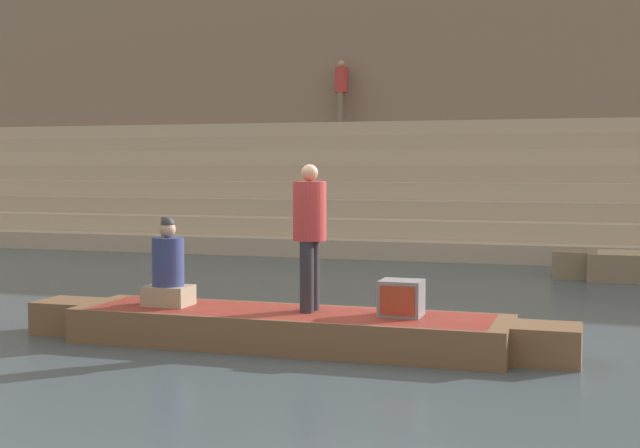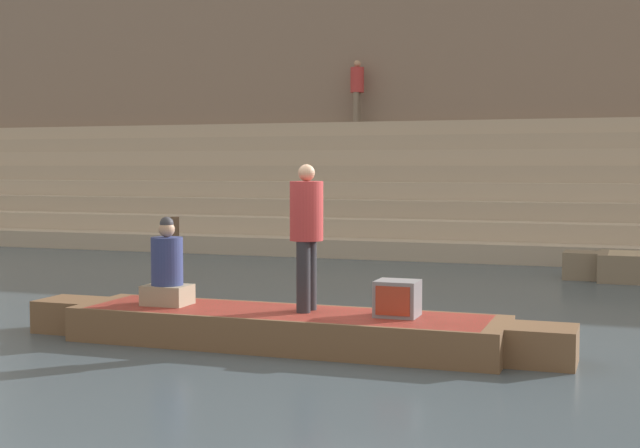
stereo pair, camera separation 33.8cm
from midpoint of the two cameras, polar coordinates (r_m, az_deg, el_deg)
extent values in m
plane|color=#3D4C56|center=(10.38, 0.96, -7.39)|extent=(120.00, 120.00, 0.00)
cube|color=tan|center=(21.55, 9.77, -1.11)|extent=(36.00, 6.16, 0.40)
cube|color=#B2A28D|center=(21.90, 9.92, 0.02)|extent=(36.00, 5.39, 0.40)
cube|color=tan|center=(22.26, 10.06, 1.12)|extent=(36.00, 4.62, 0.40)
cube|color=#B2A28D|center=(22.63, 10.20, 2.17)|extent=(36.00, 3.85, 0.40)
cube|color=tan|center=(23.00, 10.33, 3.20)|extent=(36.00, 3.08, 0.40)
cube|color=#B2A28D|center=(23.39, 10.47, 4.19)|extent=(36.00, 2.31, 0.40)
cube|color=tan|center=(23.77, 10.59, 5.14)|extent=(36.00, 1.54, 0.40)
cube|color=#B2A28D|center=(24.17, 10.72, 6.07)|extent=(36.00, 0.77, 0.40)
cube|color=#7F6B5B|center=(25.21, 11.02, 8.29)|extent=(34.20, 1.20, 8.06)
cube|color=#4C4037|center=(24.57, 10.74, -0.29)|extent=(34.20, 0.12, 0.60)
cube|color=brown|center=(9.97, -3.08, -6.72)|extent=(4.91, 1.18, 0.39)
cube|color=#993328|center=(9.94, -3.08, -5.76)|extent=(4.52, 1.08, 0.05)
cube|color=brown|center=(9.37, 13.30, -7.49)|extent=(0.69, 0.65, 0.39)
cube|color=brown|center=(11.25, -16.61, -5.67)|extent=(0.69, 0.65, 0.39)
cylinder|color=olive|center=(10.85, -5.45, -5.37)|extent=(2.32, 0.04, 0.04)
cylinder|color=#28282D|center=(9.99, -1.45, -3.28)|extent=(0.16, 0.16, 0.79)
cylinder|color=#28282D|center=(9.80, -1.84, -3.41)|extent=(0.16, 0.16, 0.79)
cylinder|color=#B23333|center=(9.84, -1.65, 0.84)|extent=(0.37, 0.37, 0.66)
sphere|color=tan|center=(9.82, -1.66, 3.30)|extent=(0.19, 0.19, 0.19)
cube|color=gray|center=(10.52, -10.59, -4.52)|extent=(0.52, 0.41, 0.23)
cylinder|color=navy|center=(10.47, -10.62, -2.39)|extent=(0.37, 0.37, 0.56)
sphere|color=tan|center=(10.43, -10.64, -0.35)|extent=(0.19, 0.19, 0.19)
sphere|color=#333338|center=(10.43, -10.65, 0.01)|extent=(0.16, 0.16, 0.16)
cube|color=slate|center=(9.63, 4.23, -4.75)|extent=(0.45, 0.39, 0.39)
cube|color=#99331E|center=(9.44, 3.94, -4.92)|extent=(0.37, 0.02, 0.31)
cube|color=#756651|center=(16.52, 15.15, -2.51)|extent=(0.59, 0.66, 0.48)
cylinder|color=brown|center=(16.12, -10.44, -1.50)|extent=(0.16, 0.16, 1.09)
cylinder|color=#756656|center=(25.17, 1.07, 7.45)|extent=(0.16, 0.16, 0.83)
cylinder|color=#756656|center=(24.97, 0.93, 7.48)|extent=(0.16, 0.16, 0.83)
cylinder|color=#B23333|center=(25.13, 1.00, 9.20)|extent=(0.38, 0.38, 0.69)
sphere|color=tan|center=(25.17, 1.00, 10.21)|extent=(0.20, 0.20, 0.20)
camera|label=1|loc=(0.17, -90.88, -0.06)|focal=50.00mm
camera|label=2|loc=(0.17, 89.12, 0.06)|focal=50.00mm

